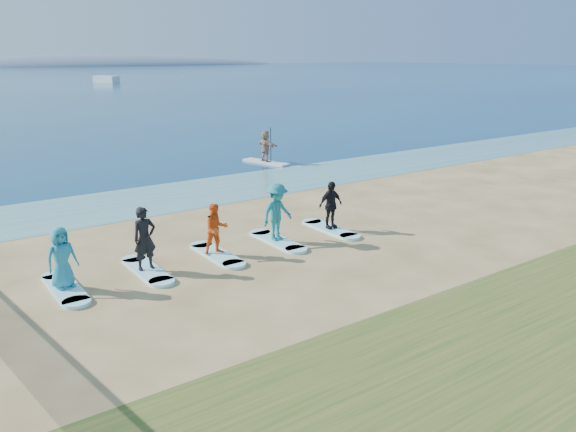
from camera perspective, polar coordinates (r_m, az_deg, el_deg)
ground at (r=16.34m, az=4.35°, el=-5.25°), size 600.00×600.00×0.00m
shallow_water at (r=24.94m, az=-11.18°, el=2.06°), size 600.00×600.00×0.00m
island_ridge at (r=328.86m, az=-17.29°, el=14.41°), size 220.00×56.00×18.00m
paddleboard at (r=31.83m, az=-2.27°, el=5.47°), size 1.43×3.08×0.12m
paddleboarder at (r=31.67m, az=-2.29°, el=7.12°), size 0.59×1.63×1.73m
boat_offshore_b at (r=130.38m, az=-17.96°, el=12.77°), size 4.37×6.26×1.40m
surfboard_0 at (r=15.90m, az=-21.69°, el=-6.86°), size 0.70×2.20×0.09m
student_0 at (r=15.60m, az=-22.02°, el=-3.93°), size 0.89×0.68×1.64m
surfboard_1 at (r=16.48m, az=-14.13°, el=-5.36°), size 0.70×2.20×0.09m
student_1 at (r=16.17m, az=-14.36°, el=-2.23°), size 0.68×0.46×1.81m
surfboard_2 at (r=17.33m, az=-7.24°, el=-3.90°), size 0.70×2.20×0.09m
student_2 at (r=17.07m, az=-7.33°, el=-1.30°), size 0.85×0.71×1.56m
surfboard_3 at (r=18.42m, az=-1.09°, el=-2.55°), size 0.70×2.20×0.09m
student_3 at (r=18.13m, az=-1.11°, el=0.40°), size 1.33×0.92×1.88m
surfboard_4 at (r=19.70m, az=4.30°, el=-1.33°), size 0.70×2.20×0.09m
student_4 at (r=19.46m, az=4.36°, el=1.13°), size 0.97×0.41×1.66m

